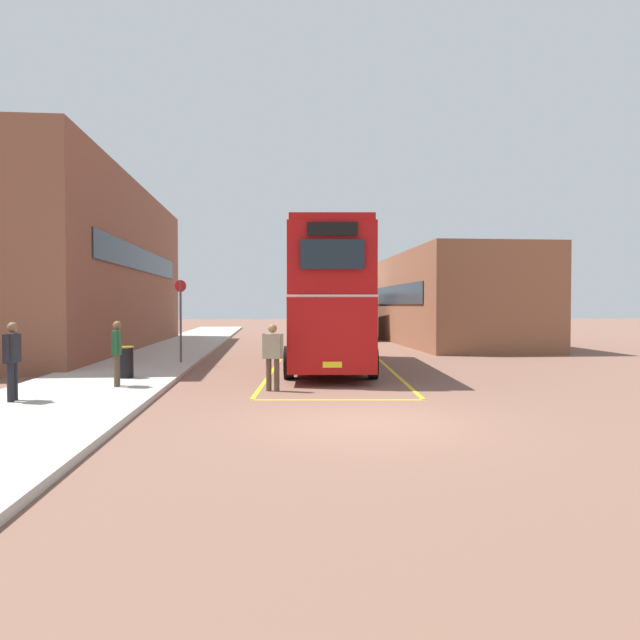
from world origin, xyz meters
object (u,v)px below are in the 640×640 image
bus_stop_sign (181,313)px  single_deck_bus (347,314)px  double_decker_bus (329,297)px  pedestrian_boarding (273,352)px  litter_bin (126,362)px  pedestrian_waiting_far (12,355)px  pedestrian_waiting_near (117,349)px

bus_stop_sign → single_deck_bus: bearing=64.4°
double_decker_bus → pedestrian_boarding: bearing=-110.6°
litter_bin → bus_stop_sign: bus_stop_sign is taller
single_deck_bus → pedestrian_boarding: 24.93m
double_decker_bus → pedestrian_boarding: 5.96m
litter_bin → bus_stop_sign: 4.73m
single_deck_bus → pedestrian_boarding: bearing=-102.1°
pedestrian_boarding → litter_bin: bearing=154.4°
pedestrian_waiting_far → litter_bin: (1.45, 3.90, -0.55)m
single_deck_bus → pedestrian_waiting_near: (-9.23, -24.10, -0.52)m
single_deck_bus → pedestrian_boarding: (-5.23, -24.37, -0.62)m
litter_bin → pedestrian_boarding: bearing=-25.6°
single_deck_bus → litter_bin: single_deck_bus is taller
double_decker_bus → pedestrian_waiting_near: bearing=-139.6°
single_deck_bus → pedestrian_waiting_near: size_ratio=5.48×
pedestrian_boarding → litter_bin: size_ratio=1.93×
pedestrian_boarding → litter_bin: pedestrian_boarding is taller
double_decker_bus → litter_bin: (-6.25, -3.37, -1.92)m
pedestrian_boarding → pedestrian_waiting_far: bearing=-161.7°
litter_bin → single_deck_bus: bearing=67.1°
pedestrian_boarding → pedestrian_waiting_far: pedestrian_waiting_far is taller
single_deck_bus → bus_stop_sign: size_ratio=3.07×
double_decker_bus → single_deck_bus: size_ratio=1.09×
pedestrian_waiting_far → litter_bin: size_ratio=1.90×
pedestrian_boarding → bus_stop_sign: bus_stop_sign is taller
single_deck_bus → pedestrian_waiting_near: single_deck_bus is taller
double_decker_bus → bus_stop_sign: double_decker_bus is taller
pedestrian_waiting_far → litter_bin: 4.20m
double_decker_bus → pedestrian_boarding: size_ratio=5.79×
pedestrian_waiting_near → pedestrian_waiting_far: (-1.66, -2.14, 0.03)m
pedestrian_boarding → bus_stop_sign: 7.33m
single_deck_bus → pedestrian_waiting_near: bearing=-111.0°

